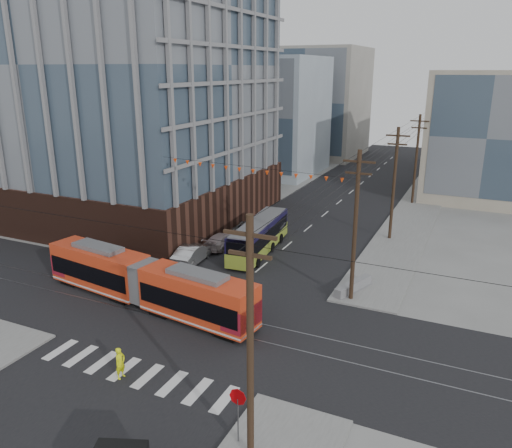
% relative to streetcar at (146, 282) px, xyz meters
% --- Properties ---
extents(ground, '(160.00, 160.00, 0.00)m').
position_rel_streetcar_xyz_m(ground, '(4.58, -4.19, -1.73)').
color(ground, slate).
extents(office_building, '(30.00, 25.00, 28.60)m').
position_rel_streetcar_xyz_m(office_building, '(-17.42, 18.81, 12.57)').
color(office_building, '#381E16').
rests_on(office_building, ground).
extents(bg_bldg_nw_near, '(18.00, 16.00, 18.00)m').
position_rel_streetcar_xyz_m(bg_bldg_nw_near, '(-12.42, 47.81, 7.27)').
color(bg_bldg_nw_near, '#8C99A5').
rests_on(bg_bldg_nw_near, ground).
extents(bg_bldg_ne_near, '(14.00, 14.00, 16.00)m').
position_rel_streetcar_xyz_m(bg_bldg_ne_near, '(20.58, 43.81, 6.27)').
color(bg_bldg_ne_near, gray).
rests_on(bg_bldg_ne_near, ground).
extents(bg_bldg_nw_far, '(16.00, 18.00, 20.00)m').
position_rel_streetcar_xyz_m(bg_bldg_nw_far, '(-9.42, 67.81, 8.27)').
color(bg_bldg_nw_far, gray).
rests_on(bg_bldg_nw_far, ground).
extents(bg_bldg_ne_far, '(16.00, 16.00, 14.00)m').
position_rel_streetcar_xyz_m(bg_bldg_ne_far, '(22.58, 63.81, 5.27)').
color(bg_bldg_ne_far, '#8C99A5').
rests_on(bg_bldg_ne_far, ground).
extents(utility_pole_near, '(0.30, 0.30, 11.00)m').
position_rel_streetcar_xyz_m(utility_pole_near, '(13.08, -10.19, 3.77)').
color(utility_pole_near, black).
rests_on(utility_pole_near, ground).
extents(utility_pole_far, '(0.30, 0.30, 11.00)m').
position_rel_streetcar_xyz_m(utility_pole_far, '(13.08, 51.81, 3.77)').
color(utility_pole_far, black).
rests_on(utility_pole_far, ground).
extents(streetcar, '(18.09, 4.95, 3.45)m').
position_rel_streetcar_xyz_m(streetcar, '(0.00, 0.00, 0.00)').
color(streetcar, red).
rests_on(streetcar, ground).
extents(city_bus, '(3.25, 10.82, 3.02)m').
position_rel_streetcar_xyz_m(city_bus, '(2.81, 13.15, -0.22)').
color(city_bus, black).
rests_on(city_bus, ground).
extents(parked_car_silver, '(2.11, 5.08, 1.63)m').
position_rel_streetcar_xyz_m(parked_car_silver, '(-1.35, 8.35, -0.91)').
color(parked_car_silver, '#ACADAF').
rests_on(parked_car_silver, ground).
extents(parked_car_white, '(2.26, 4.87, 1.38)m').
position_rel_streetcar_xyz_m(parked_car_white, '(-0.78, 12.81, -1.04)').
color(parked_car_white, beige).
rests_on(parked_car_white, ground).
extents(parked_car_grey, '(2.58, 4.54, 1.19)m').
position_rel_streetcar_xyz_m(parked_car_grey, '(-0.74, 17.60, -1.13)').
color(parked_car_grey, '#555657').
rests_on(parked_car_grey, ground).
extents(pedestrian, '(0.48, 0.69, 1.81)m').
position_rel_streetcar_xyz_m(pedestrian, '(4.15, -7.88, -0.82)').
color(pedestrian, '#F2FF10').
rests_on(pedestrian, ground).
extents(stop_sign, '(0.82, 0.82, 2.68)m').
position_rel_streetcar_xyz_m(stop_sign, '(12.22, -9.68, -0.39)').
color(stop_sign, '#C60509').
rests_on(stop_sign, ground).
extents(jersey_barrier, '(2.24, 4.19, 0.82)m').
position_rel_streetcar_xyz_m(jersey_barrier, '(12.88, 8.25, -1.31)').
color(jersey_barrier, gray).
rests_on(jersey_barrier, ground).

